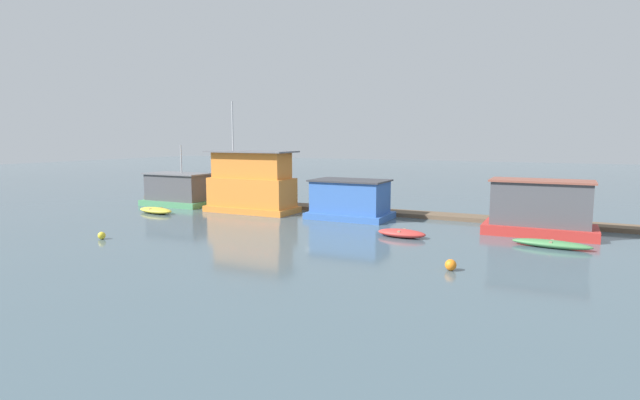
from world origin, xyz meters
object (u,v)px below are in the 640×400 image
dinghy_yellow (156,210)px  buoy_yellow (102,236)px  houseboat_orange (252,184)px  mooring_post_far_left (211,194)px  dinghy_green (551,244)px  buoy_orange (451,265)px  houseboat_green (178,190)px  houseboat_blue (350,200)px  dinghy_red (402,233)px  houseboat_red (540,209)px

dinghy_yellow → buoy_yellow: dinghy_yellow is taller
houseboat_orange → mooring_post_far_left: (-6.07, 2.43, -1.37)m
dinghy_yellow → dinghy_green: size_ratio=0.90×
dinghy_green → buoy_orange: 8.31m
houseboat_green → mooring_post_far_left: (2.17, 1.89, -0.48)m
houseboat_green → dinghy_green: houseboat_green is taller
dinghy_green → houseboat_blue: bearing=162.2°
dinghy_green → mooring_post_far_left: size_ratio=2.34×
houseboat_orange → dinghy_green: 22.85m
mooring_post_far_left → buoy_yellow: mooring_post_far_left is taller
houseboat_blue → buoy_yellow: (-10.27, -13.80, -1.18)m
dinghy_red → buoy_yellow: dinghy_red is taller
houseboat_orange → dinghy_red: houseboat_orange is taller
houseboat_red → buoy_yellow: houseboat_red is taller
dinghy_red → houseboat_red: bearing=31.8°
dinghy_red → dinghy_green: dinghy_red is taller
dinghy_yellow → dinghy_red: dinghy_red is taller
houseboat_red → mooring_post_far_left: 27.80m
houseboat_red → dinghy_green: (0.81, -3.84, -1.38)m
houseboat_red → mooring_post_far_left: size_ratio=3.69×
houseboat_orange → dinghy_yellow: (-6.56, -4.03, -2.04)m
houseboat_blue → mooring_post_far_left: 14.70m
houseboat_red → buoy_yellow: 26.87m
houseboat_orange → buoy_orange: houseboat_orange is taller
houseboat_red → houseboat_green: bearing=178.7°
dinghy_yellow → buoy_orange: size_ratio=7.25×
dinghy_green → houseboat_orange: bearing=170.0°
dinghy_green → mooring_post_far_left: (-28.48, 6.39, 0.68)m
houseboat_red → dinghy_green: size_ratio=1.57×
houseboat_blue → dinghy_green: 14.66m
houseboat_blue → dinghy_red: size_ratio=1.96×
houseboat_orange → houseboat_blue: (8.50, 0.50, -0.87)m
houseboat_blue → dinghy_yellow: size_ratio=1.58×
houseboat_blue → dinghy_yellow: (-15.05, -4.53, -1.17)m
dinghy_red → houseboat_blue: bearing=137.0°
houseboat_green → dinghy_red: (22.37, -5.28, -1.13)m
houseboat_red → buoy_orange: (-3.18, -11.13, -1.33)m
houseboat_green → dinghy_red: houseboat_green is taller
dinghy_yellow → houseboat_orange: bearing=31.6°
houseboat_red → buoy_yellow: size_ratio=14.90×
houseboat_red → dinghy_yellow: houseboat_red is taller
houseboat_green → houseboat_red: 29.85m
houseboat_orange → houseboat_blue: houseboat_orange is taller
dinghy_yellow → dinghy_red: (20.69, -0.72, 0.02)m
mooring_post_far_left → buoy_yellow: bearing=-74.7°
houseboat_orange → houseboat_blue: 8.56m
houseboat_orange → dinghy_red: size_ratio=2.93×
dinghy_green → dinghy_red: bearing=-174.6°
dinghy_red → mooring_post_far_left: (-20.20, 7.18, 0.65)m
houseboat_blue → buoy_orange: bearing=-49.8°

